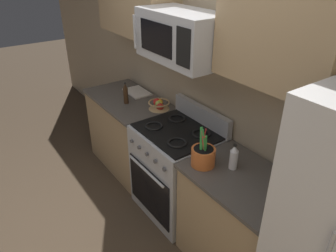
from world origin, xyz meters
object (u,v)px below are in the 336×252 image
at_px(microwave, 182,36).
at_px(fruit_basket, 159,104).
at_px(range_oven, 177,170).
at_px(bottle_vinegar, 234,157).
at_px(cutting_board, 137,92).
at_px(bottle_soy, 126,94).
at_px(utensil_crock, 203,156).
at_px(apple_loose, 160,107).

bearing_deg(microwave, fruit_basket, 167.80).
relative_size(range_oven, bottle_vinegar, 5.12).
distance_m(cutting_board, bottle_soy, 0.33).
height_order(range_oven, bottle_vinegar, bottle_vinegar).
bearing_deg(microwave, bottle_soy, -172.80).
xyz_separation_m(cutting_board, bottle_vinegar, (1.72, -0.16, 0.09)).
distance_m(utensil_crock, fruit_basket, 1.08).
bearing_deg(bottle_soy, cutting_board, 127.52).
height_order(range_oven, microwave, microwave).
height_order(range_oven, apple_loose, range_oven).
height_order(utensil_crock, bottle_vinegar, utensil_crock).
bearing_deg(fruit_basket, microwave, -12.20).
distance_m(bottle_vinegar, bottle_soy, 1.53).
xyz_separation_m(fruit_basket, apple_loose, (0.04, -0.01, -0.01)).
bearing_deg(cutting_board, bottle_soy, -52.48).
distance_m(range_oven, fruit_basket, 0.72).
bearing_deg(bottle_soy, utensil_crock, -2.80).
bearing_deg(cutting_board, apple_loose, -4.89).
distance_m(microwave, utensil_crock, 0.96).
relative_size(fruit_basket, cutting_board, 0.67).
relative_size(apple_loose, cutting_board, 0.24).
bearing_deg(cutting_board, fruit_basket, -3.68).
bearing_deg(microwave, utensil_crock, -18.12).
xyz_separation_m(range_oven, fruit_basket, (-0.51, 0.14, 0.48)).
xyz_separation_m(range_oven, apple_loose, (-0.47, 0.12, 0.48)).
distance_m(microwave, fruit_basket, 0.97).
bearing_deg(bottle_vinegar, bottle_soy, -176.56).
height_order(range_oven, fruit_basket, range_oven).
relative_size(cutting_board, bottle_vinegar, 1.61).
bearing_deg(apple_loose, microwave, -11.58).
height_order(utensil_crock, bottle_soy, utensil_crock).
height_order(range_oven, cutting_board, range_oven).
xyz_separation_m(microwave, bottle_vinegar, (0.69, -0.01, -0.77)).
bearing_deg(range_oven, cutting_board, 170.49).
bearing_deg(fruit_basket, apple_loose, -18.70).
distance_m(utensil_crock, bottle_soy, 1.36).
distance_m(range_oven, cutting_board, 1.13).
xyz_separation_m(utensil_crock, bottle_vinegar, (0.17, 0.16, 0.01)).
relative_size(microwave, bottle_soy, 3.27).
xyz_separation_m(fruit_basket, cutting_board, (-0.51, 0.03, -0.04)).
height_order(microwave, apple_loose, microwave).
height_order(apple_loose, bottle_vinegar, bottle_vinegar).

